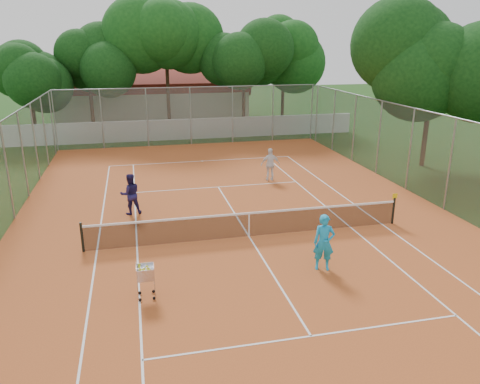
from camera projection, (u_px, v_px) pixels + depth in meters
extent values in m
plane|color=#15350E|center=(249.00, 237.00, 17.53)|extent=(120.00, 120.00, 0.00)
cube|color=#AF5122|center=(249.00, 237.00, 17.53)|extent=(18.00, 34.00, 0.02)
cube|color=white|center=(249.00, 236.00, 17.53)|extent=(10.98, 23.78, 0.01)
cube|color=black|center=(249.00, 224.00, 17.38)|extent=(11.88, 0.10, 0.98)
cube|color=slate|center=(249.00, 186.00, 16.92)|extent=(18.00, 34.00, 4.00)
cube|color=white|center=(188.00, 129.00, 34.93)|extent=(26.00, 0.30, 1.50)
cube|color=beige|center=(153.00, 96.00, 43.34)|extent=(16.40, 9.00, 4.40)
cube|color=black|center=(181.00, 68.00, 36.41)|extent=(29.00, 19.00, 10.00)
imported|color=#1896CE|center=(324.00, 243.00, 14.76)|extent=(0.77, 0.62, 1.83)
imported|color=#1E194B|center=(130.00, 194.00, 19.58)|extent=(0.95, 0.80, 1.75)
imported|color=white|center=(270.00, 164.00, 24.37)|extent=(1.04, 0.52, 1.71)
cube|color=silver|center=(146.00, 281.00, 13.19)|extent=(0.63, 0.63, 1.07)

